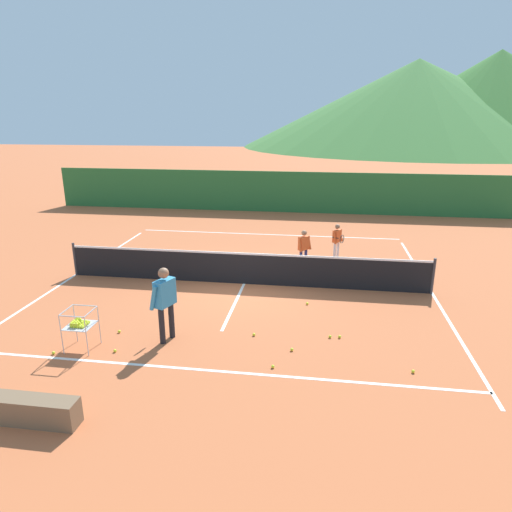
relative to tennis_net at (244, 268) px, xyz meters
name	(u,v)px	position (x,y,z in m)	size (l,w,h in m)	color
ground_plane	(244,284)	(0.00, 0.00, -0.50)	(120.00, 120.00, 0.00)	#BC6038
line_baseline_near	(203,370)	(0.00, -4.82, -0.50)	(10.84, 0.08, 0.01)	white
line_baseline_far	(268,234)	(0.00, 5.87, -0.50)	(10.84, 0.08, 0.01)	white
line_sideline_west	(76,275)	(-5.42, 0.00, -0.50)	(0.08, 10.69, 0.01)	white
line_sideline_east	(432,294)	(5.42, 0.00, -0.50)	(0.08, 10.69, 0.01)	white
line_service_center	(244,284)	(0.00, 0.00, -0.50)	(0.08, 6.26, 0.01)	white
tennis_net	(244,268)	(0.00, 0.00, 0.00)	(10.84, 0.08, 1.05)	#333338
instructor	(165,297)	(-1.12, -3.71, 0.53)	(0.50, 0.85, 1.72)	black
student_0	(304,246)	(1.69, 1.71, 0.27)	(0.45, 0.48, 1.29)	navy
student_1	(337,238)	(2.79, 2.89, 0.25)	(0.40, 0.69, 1.24)	silver
ball_cart	(79,324)	(-2.82, -4.36, 0.09)	(0.58, 0.58, 0.90)	#B7B7BC
tennis_ball_0	(254,334)	(0.78, -3.25, -0.47)	(0.07, 0.07, 0.07)	yellow
tennis_ball_1	(115,351)	(-2.04, -4.41, -0.47)	(0.07, 0.07, 0.07)	yellow
tennis_ball_2	(292,349)	(1.69, -3.81, -0.47)	(0.07, 0.07, 0.07)	yellow
tennis_ball_3	(330,337)	(2.51, -3.09, -0.47)	(0.07, 0.07, 0.07)	yellow
tennis_ball_4	(340,337)	(2.73, -3.07, -0.47)	(0.07, 0.07, 0.07)	yellow
tennis_ball_5	(53,353)	(-3.30, -4.68, -0.47)	(0.07, 0.07, 0.07)	yellow
tennis_ball_6	(119,331)	(-2.34, -3.55, -0.47)	(0.07, 0.07, 0.07)	yellow
tennis_ball_7	(413,371)	(4.11, -4.33, -0.47)	(0.07, 0.07, 0.07)	yellow
tennis_ball_8	(307,303)	(1.93, -1.28, -0.47)	(0.07, 0.07, 0.07)	yellow
tennis_ball_9	(273,366)	(1.36, -4.55, -0.47)	(0.07, 0.07, 0.07)	yellow
windscreen_fence	(279,192)	(0.00, 10.58, 0.55)	(23.85, 0.08, 2.10)	#286B33
courtside_bench	(34,411)	(-2.32, -6.77, -0.27)	(1.50, 0.36, 0.46)	brown
hill_0	(415,104)	(16.12, 64.02, 6.01)	(53.51, 53.51, 13.03)	#427A38
hill_1	(495,100)	(27.59, 63.67, 6.53)	(46.77, 46.77, 14.05)	#38702D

